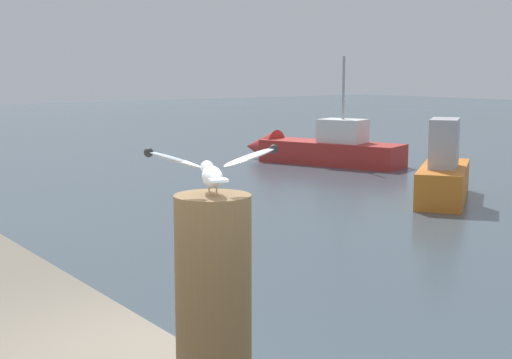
{
  "coord_description": "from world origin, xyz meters",
  "views": [
    {
      "loc": [
        3.28,
        -2.12,
        2.91
      ],
      "look_at": [
        0.46,
        -0.07,
        2.38
      ],
      "focal_mm": 51.24,
      "sensor_mm": 36.0,
      "label": 1
    }
  ],
  "objects": [
    {
      "name": "mooring_post",
      "position": [
        0.46,
        -0.32,
        1.81
      ],
      "size": [
        0.36,
        0.36,
        1.05
      ],
      "primitive_type": "cylinder",
      "color": "brown",
      "rests_on": "harbor_quay"
    },
    {
      "name": "boat_red",
      "position": [
        -14.09,
        12.76,
        0.46
      ],
      "size": [
        5.53,
        3.07,
        3.52
      ],
      "color": "#B72D28",
      "rests_on": "ground_plane"
    },
    {
      "name": "boat_orange",
      "position": [
        -7.5,
        11.0,
        0.57
      ],
      "size": [
        3.0,
        3.67,
        1.86
      ],
      "color": "orange",
      "rests_on": "ground_plane"
    },
    {
      "name": "seagull",
      "position": [
        0.46,
        -0.32,
        2.45
      ],
      "size": [
        0.38,
        0.6,
        0.23
      ],
      "color": "tan",
      "rests_on": "mooring_post"
    }
  ]
}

